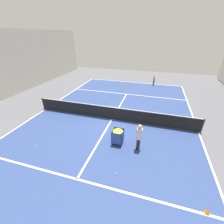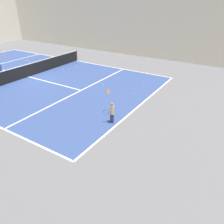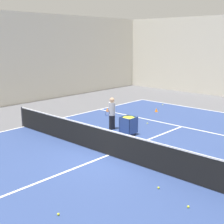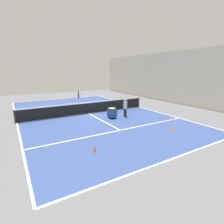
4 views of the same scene
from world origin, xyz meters
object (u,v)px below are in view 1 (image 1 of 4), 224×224
at_px(player_near_baseline, 154,80).
at_px(training_cone_0, 124,87).
at_px(coach_at_net, 139,135).
at_px(ball_cart, 118,134).
at_px(tennis_net, 112,113).

height_order(player_near_baseline, training_cone_0, player_near_baseline).
xyz_separation_m(coach_at_net, ball_cart, (1.23, -0.19, -0.28)).
xyz_separation_m(tennis_net, coach_at_net, (-2.33, 2.73, 0.39)).
bearing_deg(ball_cart, player_near_baseline, -96.93).
height_order(player_near_baseline, ball_cart, player_near_baseline).
bearing_deg(coach_at_net, ball_cart, 87.68).
xyz_separation_m(tennis_net, ball_cart, (-1.10, 2.55, 0.11)).
relative_size(tennis_net, coach_at_net, 7.60).
bearing_deg(training_cone_0, player_near_baseline, -143.93).
bearing_deg(ball_cart, coach_at_net, 171.41).
relative_size(coach_at_net, training_cone_0, 5.10).
height_order(player_near_baseline, coach_at_net, coach_at_net).
xyz_separation_m(player_near_baseline, training_cone_0, (3.28, 2.39, -0.49)).
bearing_deg(training_cone_0, ball_cart, 100.33).
relative_size(tennis_net, ball_cart, 13.60).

